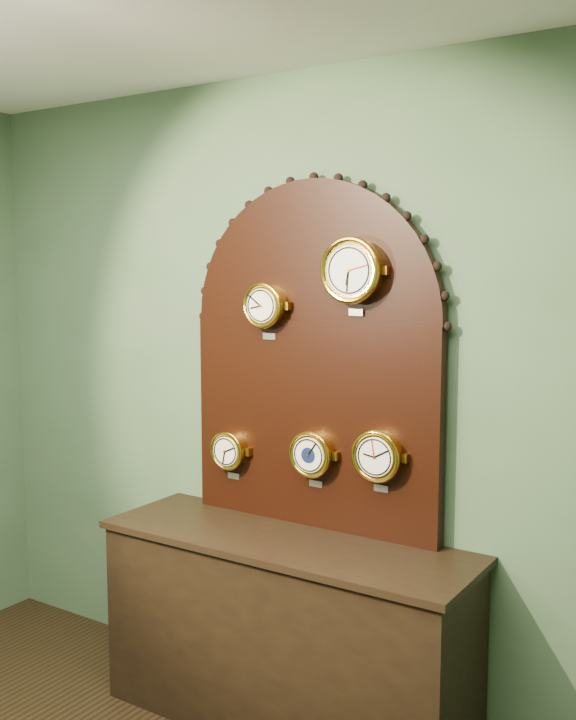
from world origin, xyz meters
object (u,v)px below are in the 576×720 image
Objects in this scene: hygrometer at (229,450)px; tide_clock at (378,456)px; display_board at (313,345)px; shop_counter at (285,635)px; barometer at (312,454)px; arabic_clock at (352,270)px; roman_clock at (265,306)px.

tide_clock is at bearing -0.08° from hygrometer.
display_board reaches higher than tide_clock.
shop_counter is 1.05× the size of display_board.
hygrometer is 0.87× the size of tide_clock.
barometer is at bearing 76.53° from shop_counter.
shop_counter is at bearing -103.47° from barometer.
barometer is at bearing -60.89° from display_board.
barometer is 0.95× the size of tide_clock.
tide_clock is at bearing 0.61° from arabic_clock.
shop_counter is 6.27× the size of barometer.
roman_clock is at bearing 179.94° from barometer.
tide_clock is at bearing -0.05° from roman_clock.
tide_clock reaches higher than barometer.
display_board is at bearing 163.22° from arabic_clock.
tide_clock is at bearing -0.03° from barometer.
arabic_clock is 1.26× the size of barometer.
arabic_clock reaches higher than barometer.
tide_clock is (0.76, -0.00, 0.07)m from hygrometer.
arabic_clock reaches higher than hygrometer.
roman_clock reaches higher than shop_counter.
display_board is at bearing 169.26° from tide_clock.
barometer reaches higher than hygrometer.
arabic_clock is 1.38× the size of hygrometer.
display_board is 6.08× the size of roman_clock.
tide_clock reaches higher than hygrometer.
shop_counter is at bearing -20.73° from hygrometer.
hygrometer is at bearing 179.79° from arabic_clock.
hygrometer is at bearing 179.84° from roman_clock.
display_board reaches higher than shop_counter.
display_board is at bearing 119.11° from barometer.
tide_clock is at bearing -10.74° from display_board.
arabic_clock is 1.04m from hygrometer.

